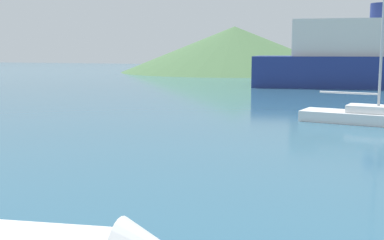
# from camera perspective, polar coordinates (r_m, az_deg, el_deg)

# --- Properties ---
(sailboat_inner) EXTENTS (6.36, 2.74, 9.36)m
(sailboat_inner) POSITION_cam_1_polar(r_m,az_deg,el_deg) (24.29, 20.11, 0.56)
(sailboat_inner) COLOR white
(sailboat_inner) RESTS_ON ground_plane
(ferry_distant) EXTENTS (25.30, 13.08, 7.98)m
(ferry_distant) POSITION_cam_1_polar(r_m,az_deg,el_deg) (50.54, 21.39, 6.90)
(ferry_distant) COLOR navy
(ferry_distant) RESTS_ON ground_plane
(hill_west) EXTENTS (37.88, 37.88, 7.55)m
(hill_west) POSITION_cam_1_polar(r_m,az_deg,el_deg) (81.64, 5.05, 8.35)
(hill_west) COLOR #476B42
(hill_west) RESTS_ON ground_plane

